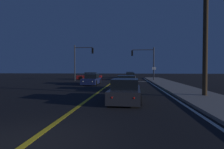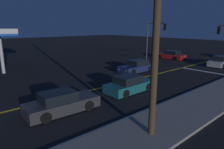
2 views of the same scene
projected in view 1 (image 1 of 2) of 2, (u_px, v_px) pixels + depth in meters
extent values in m
plane|color=black|center=(26.00, 144.00, 4.64)|extent=(160.00, 160.00, 0.00)
cube|color=gray|center=(182.00, 89.00, 16.81)|extent=(3.20, 46.70, 0.15)
cube|color=gold|center=(103.00, 89.00, 17.54)|extent=(0.20, 44.10, 0.01)
cube|color=silver|center=(161.00, 90.00, 17.00)|extent=(0.16, 44.10, 0.01)
cube|color=silver|center=(132.00, 81.00, 28.67)|extent=(5.76, 0.50, 0.01)
cube|color=#B2B5BA|center=(130.00, 77.00, 33.65)|extent=(1.87, 4.64, 0.68)
cube|color=black|center=(130.00, 74.00, 33.36)|extent=(1.54, 2.16, 0.60)
cylinder|color=black|center=(126.00, 78.00, 35.12)|extent=(0.24, 0.65, 0.64)
cylinder|color=black|center=(134.00, 78.00, 35.02)|extent=(0.24, 0.65, 0.64)
cylinder|color=black|center=(126.00, 78.00, 32.29)|extent=(0.24, 0.65, 0.64)
cylinder|color=black|center=(135.00, 78.00, 32.19)|extent=(0.24, 0.65, 0.64)
sphere|color=#FFF4CC|center=(127.00, 76.00, 35.91)|extent=(0.18, 0.18, 0.18)
sphere|color=#FFF4CC|center=(132.00, 76.00, 35.84)|extent=(0.18, 0.18, 0.18)
sphere|color=red|center=(127.00, 77.00, 31.45)|extent=(0.14, 0.14, 0.14)
sphere|color=red|center=(134.00, 77.00, 31.38)|extent=(0.14, 0.14, 0.14)
cube|color=navy|center=(92.00, 81.00, 23.08)|extent=(1.76, 4.46, 0.68)
cube|color=black|center=(92.00, 76.00, 23.32)|extent=(1.51, 2.05, 0.60)
cylinder|color=black|center=(96.00, 83.00, 21.63)|extent=(0.22, 0.64, 0.64)
cylinder|color=black|center=(82.00, 83.00, 21.78)|extent=(0.22, 0.64, 0.64)
cylinder|color=black|center=(100.00, 81.00, 24.37)|extent=(0.22, 0.64, 0.64)
cylinder|color=black|center=(88.00, 81.00, 24.53)|extent=(0.22, 0.64, 0.64)
sphere|color=#FFF4CC|center=(92.00, 81.00, 20.87)|extent=(0.18, 0.18, 0.18)
sphere|color=#FFF4CC|center=(83.00, 81.00, 20.97)|extent=(0.18, 0.18, 0.18)
sphere|color=red|center=(99.00, 79.00, 25.19)|extent=(0.14, 0.14, 0.14)
sphere|color=red|center=(91.00, 79.00, 25.29)|extent=(0.14, 0.14, 0.14)
cube|color=black|center=(130.00, 76.00, 41.62)|extent=(1.85, 4.33, 0.68)
cube|color=black|center=(130.00, 73.00, 41.34)|extent=(1.55, 2.01, 0.60)
cylinder|color=black|center=(126.00, 76.00, 43.01)|extent=(0.23, 0.64, 0.64)
cylinder|color=black|center=(133.00, 76.00, 42.88)|extent=(0.23, 0.64, 0.64)
cylinder|color=black|center=(126.00, 77.00, 40.36)|extent=(0.23, 0.64, 0.64)
cylinder|color=black|center=(133.00, 77.00, 40.23)|extent=(0.23, 0.64, 0.64)
sphere|color=#FFF4CC|center=(127.00, 75.00, 43.73)|extent=(0.18, 0.18, 0.18)
sphere|color=#FFF4CC|center=(132.00, 75.00, 43.65)|extent=(0.18, 0.18, 0.18)
sphere|color=red|center=(127.00, 76.00, 39.57)|extent=(0.14, 0.14, 0.14)
sphere|color=red|center=(132.00, 76.00, 39.49)|extent=(0.14, 0.14, 0.14)
cube|color=#195960|center=(126.00, 85.00, 16.93)|extent=(1.85, 4.21, 0.68)
cube|color=black|center=(126.00, 79.00, 16.67)|extent=(1.56, 1.95, 0.60)
cylinder|color=black|center=(118.00, 85.00, 18.29)|extent=(0.23, 0.64, 0.64)
cylinder|color=black|center=(135.00, 85.00, 18.16)|extent=(0.23, 0.64, 0.64)
cylinder|color=black|center=(117.00, 88.00, 15.71)|extent=(0.23, 0.64, 0.64)
cylinder|color=black|center=(136.00, 88.00, 15.58)|extent=(0.23, 0.64, 0.64)
sphere|color=#FFF4CC|center=(121.00, 83.00, 19.00)|extent=(0.18, 0.18, 0.18)
sphere|color=#FFF4CC|center=(132.00, 83.00, 18.91)|extent=(0.18, 0.18, 0.18)
sphere|color=red|center=(119.00, 86.00, 14.94)|extent=(0.14, 0.14, 0.14)
sphere|color=red|center=(133.00, 86.00, 14.85)|extent=(0.14, 0.14, 0.14)
cube|color=maroon|center=(89.00, 77.00, 34.32)|extent=(4.60, 1.95, 0.68)
cube|color=black|center=(91.00, 74.00, 34.29)|extent=(2.14, 1.62, 0.60)
cylinder|color=black|center=(81.00, 78.00, 33.58)|extent=(0.65, 0.24, 0.64)
cylinder|color=black|center=(83.00, 78.00, 35.26)|extent=(0.65, 0.24, 0.64)
cylinder|color=black|center=(96.00, 78.00, 33.39)|extent=(0.65, 0.24, 0.64)
cylinder|color=black|center=(98.00, 78.00, 35.07)|extent=(0.65, 0.24, 0.64)
sphere|color=#FFF4CC|center=(77.00, 77.00, 33.91)|extent=(0.18, 0.18, 0.18)
sphere|color=#FFF4CC|center=(79.00, 77.00, 35.03)|extent=(0.18, 0.18, 0.18)
sphere|color=red|center=(101.00, 77.00, 33.62)|extent=(0.14, 0.14, 0.14)
sphere|color=red|center=(102.00, 77.00, 34.73)|extent=(0.14, 0.14, 0.14)
cube|color=#2D2D33|center=(126.00, 94.00, 11.03)|extent=(1.89, 4.50, 0.68)
cube|color=black|center=(125.00, 84.00, 10.75)|extent=(1.56, 2.10, 0.60)
cylinder|color=black|center=(115.00, 92.00, 12.50)|extent=(0.24, 0.65, 0.64)
cylinder|color=black|center=(139.00, 93.00, 12.28)|extent=(0.24, 0.65, 0.64)
cylinder|color=black|center=(109.00, 99.00, 9.78)|extent=(0.24, 0.65, 0.64)
cylinder|color=black|center=(139.00, 99.00, 9.56)|extent=(0.24, 0.65, 0.64)
sphere|color=#FFF4CC|center=(120.00, 88.00, 13.24)|extent=(0.18, 0.18, 0.18)
sphere|color=#FFF4CC|center=(135.00, 89.00, 13.09)|extent=(0.18, 0.18, 0.18)
sphere|color=red|center=(112.00, 97.00, 8.95)|extent=(0.14, 0.14, 0.14)
sphere|color=red|center=(134.00, 98.00, 8.80)|extent=(0.14, 0.14, 0.14)
cylinder|color=#38383D|center=(154.00, 64.00, 30.51)|extent=(0.18, 0.18, 5.59)
cylinder|color=#38383D|center=(143.00, 50.00, 30.62)|extent=(3.60, 0.12, 0.12)
cube|color=black|center=(132.00, 53.00, 30.82)|extent=(0.28, 0.28, 0.90)
sphere|color=red|center=(132.00, 52.00, 30.81)|extent=(0.22, 0.22, 0.22)
sphere|color=#4C2D05|center=(132.00, 53.00, 30.82)|extent=(0.22, 0.22, 0.22)
sphere|color=#0A3814|center=(132.00, 55.00, 30.82)|extent=(0.22, 0.22, 0.22)
cylinder|color=#38383D|center=(75.00, 63.00, 30.41)|extent=(0.18, 0.18, 5.92)
cylinder|color=#38383D|center=(84.00, 48.00, 30.19)|extent=(3.03, 0.12, 0.12)
cube|color=black|center=(93.00, 51.00, 30.05)|extent=(0.28, 0.28, 0.90)
sphere|color=red|center=(93.00, 49.00, 30.05)|extent=(0.22, 0.22, 0.22)
sphere|color=#4C2D05|center=(93.00, 51.00, 30.05)|extent=(0.22, 0.22, 0.22)
sphere|color=#0A3814|center=(93.00, 52.00, 30.06)|extent=(0.22, 0.22, 0.22)
cylinder|color=#42301E|center=(206.00, 12.00, 12.22)|extent=(0.32, 0.32, 11.43)
cylinder|color=slate|center=(154.00, 74.00, 27.80)|extent=(0.06, 0.06, 2.30)
cube|color=white|center=(154.00, 68.00, 27.78)|extent=(0.56, 0.04, 0.40)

